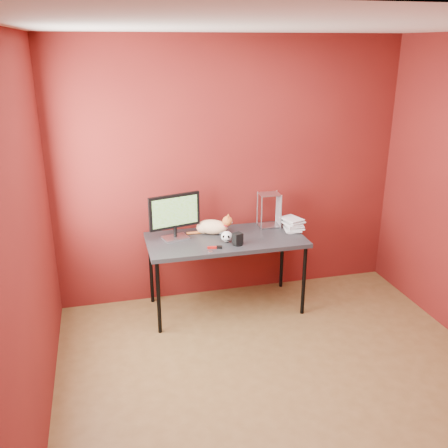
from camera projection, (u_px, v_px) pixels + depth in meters
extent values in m
cube|color=brown|center=(289.00, 391.00, 3.82)|extent=(3.50, 3.50, 0.01)
cube|color=silver|center=(309.00, 26.00, 2.93)|extent=(3.50, 3.50, 0.02)
cube|color=#591210|center=(231.00, 172.00, 4.97)|extent=(3.50, 0.02, 2.60)
cube|color=#591210|center=(23.00, 258.00, 2.97)|extent=(0.02, 3.50, 2.60)
cube|color=black|center=(226.00, 240.00, 4.78)|extent=(1.50, 0.70, 0.04)
cylinder|color=black|center=(159.00, 298.00, 4.47)|extent=(0.04, 0.04, 0.71)
cylinder|color=black|center=(304.00, 281.00, 4.80)|extent=(0.04, 0.04, 0.71)
cylinder|color=black|center=(151.00, 270.00, 5.02)|extent=(0.04, 0.04, 0.71)
cylinder|color=black|center=(282.00, 256.00, 5.34)|extent=(0.04, 0.04, 0.71)
cube|color=#B4B3B9|center=(175.00, 238.00, 4.76)|extent=(0.27, 0.22, 0.02)
cylinder|color=black|center=(175.00, 232.00, 4.73)|extent=(0.03, 0.03, 0.10)
cube|color=black|center=(174.00, 211.00, 4.66)|extent=(0.50, 0.16, 0.33)
cube|color=#224D14|center=(174.00, 211.00, 4.66)|extent=(0.44, 0.12, 0.27)
ellipsoid|color=orange|center=(212.00, 227.00, 4.86)|extent=(0.34, 0.27, 0.14)
ellipsoid|color=orange|center=(204.00, 228.00, 4.88)|extent=(0.18, 0.18, 0.11)
sphere|color=silver|center=(221.00, 229.00, 4.85)|extent=(0.10, 0.10, 0.10)
sphere|color=#C56226|center=(227.00, 221.00, 4.81)|extent=(0.10, 0.10, 0.10)
cone|color=#C56226|center=(227.00, 217.00, 4.77)|extent=(0.03, 0.03, 0.04)
cone|color=#C56226|center=(228.00, 215.00, 4.82)|extent=(0.03, 0.03, 0.04)
cylinder|color=#B10B1B|center=(226.00, 225.00, 4.83)|extent=(0.07, 0.07, 0.01)
cylinder|color=#C56226|center=(195.00, 233.00, 4.87)|extent=(0.16, 0.03, 0.03)
ellipsoid|color=silver|center=(227.00, 237.00, 4.66)|extent=(0.11, 0.11, 0.10)
ellipsoid|color=black|center=(226.00, 237.00, 4.61)|extent=(0.03, 0.02, 0.03)
ellipsoid|color=black|center=(230.00, 237.00, 4.62)|extent=(0.03, 0.02, 0.03)
cube|color=black|center=(228.00, 240.00, 4.63)|extent=(0.06, 0.03, 0.01)
cylinder|color=black|center=(238.00, 244.00, 4.61)|extent=(0.10, 0.10, 0.01)
cube|color=black|center=(238.00, 238.00, 4.59)|extent=(0.10, 0.09, 0.10)
imported|color=beige|center=(285.00, 220.00, 4.95)|extent=(0.19, 0.24, 0.21)
imported|color=beige|center=(286.00, 199.00, 4.87)|extent=(0.17, 0.23, 0.21)
imported|color=beige|center=(287.00, 178.00, 4.80)|extent=(0.17, 0.22, 0.21)
imported|color=beige|center=(288.00, 156.00, 4.73)|extent=(0.18, 0.23, 0.21)
imported|color=beige|center=(289.00, 134.00, 4.65)|extent=(0.21, 0.25, 0.21)
imported|color=beige|center=(290.00, 110.00, 4.58)|extent=(0.22, 0.25, 0.21)
cylinder|color=#B4B3B9|center=(262.00, 213.00, 4.93)|extent=(0.01, 0.01, 0.35)
cylinder|color=#B4B3B9|center=(281.00, 212.00, 4.97)|extent=(0.01, 0.01, 0.35)
cylinder|color=#B4B3B9|center=(257.00, 208.00, 5.08)|extent=(0.01, 0.01, 0.35)
cylinder|color=#B4B3B9|center=(276.00, 207.00, 5.13)|extent=(0.01, 0.01, 0.35)
cube|color=#B4B3B9|center=(269.00, 225.00, 5.08)|extent=(0.21, 0.18, 0.01)
cube|color=#B4B3B9|center=(270.00, 194.00, 4.97)|extent=(0.21, 0.18, 0.01)
cube|color=#9D0F0C|center=(212.00, 248.00, 4.53)|extent=(0.09, 0.04, 0.02)
cube|color=black|center=(220.00, 247.00, 4.53)|extent=(0.06, 0.05, 0.02)
cylinder|color=#B4B3B9|center=(210.00, 252.00, 4.46)|extent=(0.04, 0.04, 0.00)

